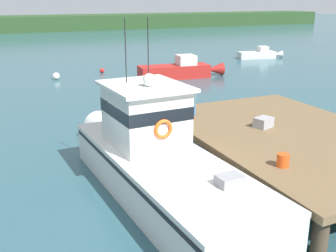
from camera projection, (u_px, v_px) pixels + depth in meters
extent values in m
plane|color=#2D5660|center=(153.00, 194.00, 11.60)|extent=(200.00, 200.00, 0.00)
cylinder|color=#4C3D2D|center=(320.00, 234.00, 8.74)|extent=(0.36, 0.36, 1.00)
cylinder|color=#4C3D2D|center=(166.00, 128.00, 15.88)|extent=(0.36, 0.36, 1.00)
cylinder|color=#4C3D2D|center=(274.00, 113.00, 17.90)|extent=(0.36, 0.36, 1.00)
cube|color=brown|center=(291.00, 135.00, 13.14)|extent=(6.00, 9.00, 0.20)
cube|color=silver|center=(165.00, 180.00, 11.21)|extent=(2.99, 8.14, 1.10)
cone|color=silver|center=(105.00, 131.00, 15.35)|extent=(1.21, 1.86, 1.10)
cube|color=black|center=(164.00, 165.00, 11.08)|extent=(3.00, 7.98, 0.12)
cube|color=silver|center=(164.00, 159.00, 11.03)|extent=(3.03, 8.14, 0.12)
cube|color=silver|center=(145.00, 118.00, 11.79)|extent=(2.03, 2.31, 1.80)
cube|color=black|center=(145.00, 108.00, 11.69)|extent=(2.05, 2.33, 0.36)
cube|color=silver|center=(145.00, 86.00, 11.50)|extent=(2.29, 2.63, 0.10)
sphere|color=white|center=(149.00, 80.00, 11.18)|extent=(0.36, 0.36, 0.36)
cylinder|color=black|center=(126.00, 51.00, 11.48)|extent=(0.03, 0.03, 1.80)
cylinder|color=black|center=(148.00, 49.00, 11.79)|extent=(0.03, 0.03, 1.80)
cube|color=#939399|center=(229.00, 183.00, 9.38)|extent=(0.63, 0.48, 0.36)
torus|color=orange|center=(209.00, 208.00, 8.49)|extent=(0.59, 0.59, 0.12)
torus|color=#EA5119|center=(163.00, 129.00, 10.82)|extent=(0.55, 0.13, 0.54)
cube|color=#3370B2|center=(186.00, 109.00, 15.09)|extent=(0.64, 0.50, 0.38)
cube|color=#9E9EA3|center=(264.00, 122.00, 13.56)|extent=(0.71, 0.61, 0.34)
cylinder|color=#E04C19|center=(283.00, 160.00, 10.42)|extent=(0.32, 0.32, 0.34)
cube|color=silver|center=(256.00, 55.00, 37.12)|extent=(3.53, 1.68, 0.62)
cone|color=silver|center=(278.00, 54.00, 37.59)|extent=(0.95, 0.76, 0.62)
cube|color=silver|center=(263.00, 49.00, 37.09)|extent=(0.99, 1.00, 0.46)
cube|color=red|center=(174.00, 72.00, 28.06)|extent=(4.99, 2.03, 0.88)
cone|color=red|center=(215.00, 69.00, 28.97)|extent=(1.30, 1.00, 0.88)
cube|color=silver|center=(186.00, 60.00, 28.08)|extent=(1.33, 1.35, 0.66)
sphere|color=silver|center=(56.00, 76.00, 27.59)|extent=(0.48, 0.48, 0.48)
sphere|color=red|center=(102.00, 70.00, 30.10)|extent=(0.34, 0.34, 0.34)
cube|color=#284723|center=(7.00, 24.00, 65.19)|extent=(120.00, 8.00, 2.40)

